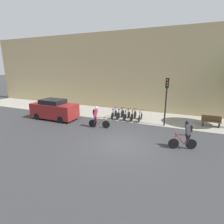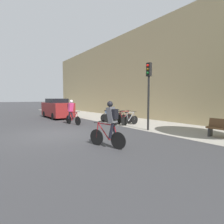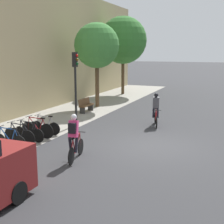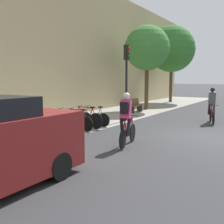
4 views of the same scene
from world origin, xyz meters
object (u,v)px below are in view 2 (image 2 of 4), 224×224
parked_bike_4 (130,120)px  traffic_light_pole (149,84)px  cyclist_grey (111,123)px  parked_bike_1 (113,117)px  cyclist_pink (71,111)px  parked_bike_3 (124,118)px  parked_bike_0 (108,117)px  bench (224,128)px  parked_car (57,109)px  parked_bike_2 (118,118)px

parked_bike_4 → traffic_light_pole: size_ratio=0.41×
cyclist_grey → parked_bike_1: size_ratio=1.02×
cyclist_pink → traffic_light_pole: (4.90, 2.62, 1.73)m
parked_bike_1 → parked_bike_3: same height
cyclist_grey → parked_bike_0: (-6.36, 4.44, -0.56)m
parked_bike_3 → cyclist_pink: bearing=-124.0°
cyclist_grey → parked_bike_3: 6.31m
parked_bike_4 → bench: size_ratio=1.10×
cyclist_pink → cyclist_grey: (6.56, -1.31, 0.00)m
traffic_light_pole → bench: traffic_light_pole is taller
parked_car → cyclist_grey: bearing=-9.7°
cyclist_pink → traffic_light_pole: 5.82m
cyclist_pink → cyclist_grey: 6.69m
parked_bike_4 → cyclist_grey: bearing=-49.4°
cyclist_pink → parked_car: size_ratio=0.41×
parked_bike_2 → traffic_light_pole: bearing=-8.5°
parked_bike_4 → parked_car: 7.93m
parked_bike_3 → traffic_light_pole: size_ratio=0.45×
parked_bike_0 → parked_bike_3: parked_bike_3 is taller
parked_bike_0 → parked_bike_1: parked_bike_1 is taller
cyclist_pink → parked_bike_4: 4.21m
traffic_light_pole → bench: 4.36m
parked_bike_0 → traffic_light_pole: size_ratio=0.41×
bench → traffic_light_pole: bearing=-160.5°
cyclist_pink → parked_bike_2: (1.47, 3.13, -0.56)m
traffic_light_pole → parked_car: 10.02m
parked_bike_3 → traffic_light_pole: bearing=-10.4°
traffic_light_pole → parked_car: (-9.65, -1.99, -1.78)m
parked_bike_4 → bench: bearing=7.4°
parked_bike_4 → parked_bike_1: bearing=180.0°
parked_bike_0 → bench: (8.23, 0.74, 0.08)m
parked_bike_0 → traffic_light_pole: traffic_light_pole is taller
parked_bike_1 → parked_car: parked_car is taller
parked_bike_0 → parked_car: parked_car is taller
parked_bike_3 → bench: parked_bike_3 is taller
bench → parked_bike_1: bearing=-174.5°
bench → cyclist_grey: bearing=-109.9°
parked_bike_3 → bench: (6.32, 0.74, 0.05)m
parked_bike_3 → parked_bike_2: bearing=-179.9°
cyclist_grey → bench: 5.53m
parked_bike_3 → parked_car: size_ratio=0.41×
parked_car → traffic_light_pole: bearing=11.7°
cyclist_grey → bench: bearing=70.1°
cyclist_grey → parked_bike_4: bearing=130.6°
parked_bike_2 → parked_car: (-6.23, -2.50, 0.51)m
cyclist_pink → parked_car: (-4.75, 0.63, -0.05)m
parked_bike_2 → cyclist_grey: bearing=-41.1°
parked_bike_3 → parked_car: (-6.87, -2.51, 0.48)m
cyclist_pink → parked_car: bearing=172.5°
parked_car → cyclist_pink: bearing=-7.5°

